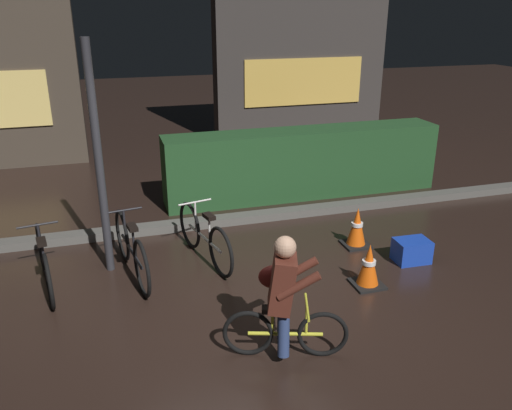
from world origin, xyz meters
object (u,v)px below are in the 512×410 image
(street_post, at_px, (99,162))
(cyclist, at_px, (283,297))
(traffic_cone_near, at_px, (369,266))
(traffic_cone_far, at_px, (357,228))
(parked_bike_left_mid, at_px, (44,263))
(blue_crate, at_px, (412,251))
(parked_bike_center_left, at_px, (131,250))
(parked_bike_center_right, at_px, (204,237))

(street_post, bearing_deg, cyclist, -55.86)
(traffic_cone_near, xyz_separation_m, cyclist, (-1.41, -0.94, 0.37))
(traffic_cone_far, bearing_deg, street_post, 175.46)
(street_post, relative_size, parked_bike_left_mid, 1.82)
(traffic_cone_far, xyz_separation_m, blue_crate, (0.47, -0.64, -0.12))
(parked_bike_center_left, relative_size, parked_bike_center_right, 1.06)
(street_post, bearing_deg, traffic_cone_near, -23.96)
(street_post, xyz_separation_m, cyclist, (1.52, -2.24, -0.78))
(parked_bike_left_mid, distance_m, parked_bike_center_right, 1.93)
(blue_crate, bearing_deg, traffic_cone_far, 126.41)
(parked_bike_center_right, distance_m, blue_crate, 2.70)
(blue_crate, relative_size, cyclist, 0.35)
(traffic_cone_far, relative_size, blue_crate, 1.27)
(parked_bike_center_right, distance_m, traffic_cone_near, 2.10)
(parked_bike_left_mid, xyz_separation_m, traffic_cone_far, (4.03, -0.00, -0.06))
(parked_bike_center_left, distance_m, blue_crate, 3.57)
(parked_bike_left_mid, height_order, traffic_cone_far, parked_bike_left_mid)
(parked_bike_center_left, relative_size, cyclist, 1.35)
(parked_bike_center_left, height_order, cyclist, cyclist)
(street_post, xyz_separation_m, traffic_cone_far, (3.30, -0.26, -1.14))
(traffic_cone_near, height_order, traffic_cone_far, traffic_cone_far)
(parked_bike_left_mid, xyz_separation_m, cyclist, (2.25, -1.98, 0.30))
(parked_bike_center_right, bearing_deg, traffic_cone_near, -137.70)
(parked_bike_center_left, distance_m, cyclist, 2.36)
(traffic_cone_near, xyz_separation_m, blue_crate, (0.84, 0.40, -0.11))
(parked_bike_center_left, height_order, blue_crate, parked_bike_center_left)
(blue_crate, bearing_deg, parked_bike_center_left, 169.55)
(parked_bike_center_right, xyz_separation_m, blue_crate, (2.57, -0.79, -0.19))
(parked_bike_left_mid, relative_size, traffic_cone_far, 2.76)
(street_post, bearing_deg, parked_bike_left_mid, -160.36)
(parked_bike_center_right, bearing_deg, parked_bike_center_left, 85.73)
(parked_bike_left_mid, xyz_separation_m, blue_crate, (4.50, -0.64, -0.18))
(traffic_cone_near, relative_size, blue_crate, 1.22)
(parked_bike_left_mid, height_order, parked_bike_center_right, parked_bike_center_right)
(traffic_cone_near, bearing_deg, cyclist, -146.30)
(parked_bike_center_left, bearing_deg, traffic_cone_near, -120.58)
(blue_crate, bearing_deg, street_post, 166.57)
(parked_bike_left_mid, xyz_separation_m, parked_bike_center_right, (1.93, 0.15, 0.01))
(street_post, distance_m, traffic_cone_far, 3.50)
(street_post, relative_size, parked_bike_center_left, 1.68)
(blue_crate, bearing_deg, parked_bike_left_mid, 171.91)
(street_post, xyz_separation_m, parked_bike_left_mid, (-0.73, -0.26, -1.08))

